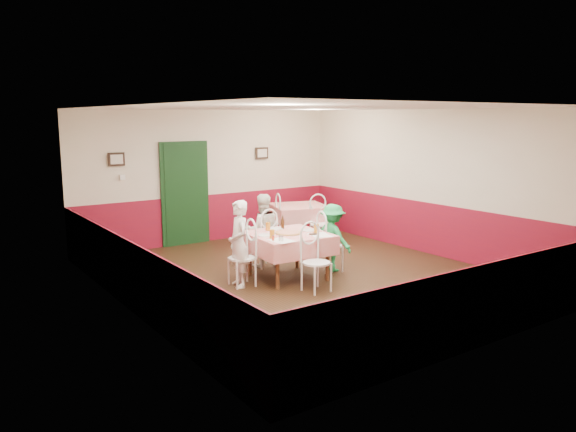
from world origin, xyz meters
TOP-DOWN VIEW (x-y plane):
  - floor at (0.00, 0.00)m, footprint 7.00×7.00m
  - ceiling at (0.00, 0.00)m, footprint 7.00×7.00m
  - back_wall at (0.00, 3.50)m, footprint 6.00×0.10m
  - front_wall at (0.00, -3.50)m, footprint 6.00×0.10m
  - left_wall at (-3.00, 0.00)m, footprint 0.10×7.00m
  - right_wall at (3.00, 0.00)m, footprint 0.10×7.00m
  - wainscot_back at (0.00, 3.48)m, footprint 6.00×0.03m
  - wainscot_front at (0.00, -3.48)m, footprint 6.00×0.03m
  - wainscot_left at (-2.98, 0.00)m, footprint 0.03×7.00m
  - wainscot_right at (2.98, 0.00)m, footprint 0.03×7.00m
  - door at (-0.60, 3.45)m, footprint 0.96×0.06m
  - picture_left at (-2.00, 3.45)m, footprint 0.32×0.03m
  - picture_right at (1.30, 3.45)m, footprint 0.32×0.03m
  - thermostat at (-1.90, 3.45)m, footprint 0.10×0.03m
  - main_table at (-0.28, 0.14)m, footprint 1.30×1.30m
  - second_table at (1.63, 2.46)m, footprint 1.41×1.41m
  - chair_left at (-1.13, 0.19)m, footprint 0.46×0.46m
  - chair_right at (0.56, 0.08)m, footprint 0.49×0.49m
  - chair_far at (-0.23, 0.98)m, footprint 0.44×0.44m
  - chair_near at (-0.34, -0.71)m, footprint 0.43×0.43m
  - chair_second_a at (0.88, 2.46)m, footprint 0.53×0.53m
  - chair_second_b at (1.63, 1.71)m, footprint 0.53×0.53m
  - pizza at (-0.29, 0.11)m, footprint 0.45×0.45m
  - plate_left at (-0.69, 0.19)m, footprint 0.27×0.27m
  - plate_right at (0.12, 0.11)m, footprint 0.27×0.27m
  - plate_far at (-0.26, 0.55)m, footprint 0.27×0.27m
  - glass_a at (-0.73, -0.07)m, footprint 0.08×0.08m
  - glass_b at (0.10, -0.12)m, footprint 0.09×0.09m
  - glass_c at (-0.43, 0.52)m, footprint 0.08×0.08m
  - beer_bottle at (-0.14, 0.51)m, footprint 0.06×0.06m
  - shaker_a at (-0.73, -0.28)m, footprint 0.04×0.04m
  - shaker_b at (-0.70, -0.31)m, footprint 0.04×0.04m
  - shaker_c at (-0.80, -0.20)m, footprint 0.04×0.04m
  - menu_left at (-0.68, -0.26)m, footprint 0.33×0.42m
  - menu_right at (0.07, -0.27)m, footprint 0.40×0.47m
  - wallet at (-0.01, -0.19)m, footprint 0.12×0.10m
  - diner_left at (-1.18, 0.20)m, footprint 0.43×0.56m
  - diner_far at (-0.22, 1.03)m, footprint 0.76×0.67m
  - diner_right at (0.61, 0.07)m, footprint 0.56×0.82m

SIDE VIEW (x-z plane):
  - floor at x=0.00m, z-range 0.00..0.00m
  - main_table at x=-0.28m, z-range -0.01..0.76m
  - second_table at x=1.63m, z-range -0.01..0.76m
  - chair_left at x=-1.13m, z-range 0.00..0.90m
  - chair_right at x=0.56m, z-range 0.00..0.90m
  - chair_far at x=-0.23m, z-range 0.00..0.90m
  - chair_near at x=-0.34m, z-range 0.00..0.90m
  - chair_second_a at x=0.88m, z-range 0.00..0.90m
  - chair_second_b at x=1.63m, z-range 0.00..0.90m
  - wainscot_back at x=0.00m, z-range 0.00..1.00m
  - wainscot_front at x=0.00m, z-range 0.00..1.00m
  - wainscot_left at x=-2.98m, z-range 0.00..1.00m
  - wainscot_right at x=2.98m, z-range 0.00..1.00m
  - diner_right at x=0.61m, z-range 0.00..1.17m
  - diner_far at x=-0.22m, z-range 0.00..1.31m
  - diner_left at x=-1.18m, z-range 0.00..1.38m
  - menu_left at x=-0.68m, z-range 0.76..0.76m
  - menu_right at x=0.07m, z-range 0.76..0.76m
  - plate_left at x=-0.69m, z-range 0.76..0.77m
  - plate_right at x=0.12m, z-range 0.76..0.77m
  - plate_far at x=-0.26m, z-range 0.76..0.77m
  - wallet at x=-0.01m, z-range 0.76..0.78m
  - pizza at x=-0.29m, z-range 0.76..0.79m
  - shaker_a at x=-0.73m, z-range 0.76..0.85m
  - shaker_b at x=-0.70m, z-range 0.76..0.85m
  - shaker_c at x=-0.80m, z-range 0.76..0.85m
  - glass_c at x=-0.43m, z-range 0.76..0.90m
  - glass_a at x=-0.73m, z-range 0.76..0.90m
  - glass_b at x=0.10m, z-range 0.76..0.91m
  - beer_bottle at x=-0.14m, z-range 0.76..0.97m
  - door at x=-0.60m, z-range 0.00..2.10m
  - back_wall at x=0.00m, z-range 0.00..2.80m
  - front_wall at x=0.00m, z-range 0.00..2.80m
  - left_wall at x=-3.00m, z-range 0.00..2.80m
  - right_wall at x=3.00m, z-range 0.00..2.80m
  - thermostat at x=-1.90m, z-range 1.45..1.55m
  - picture_left at x=-2.00m, z-range 1.72..1.98m
  - picture_right at x=1.30m, z-range 1.72..1.98m
  - ceiling at x=0.00m, z-range 2.80..2.80m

